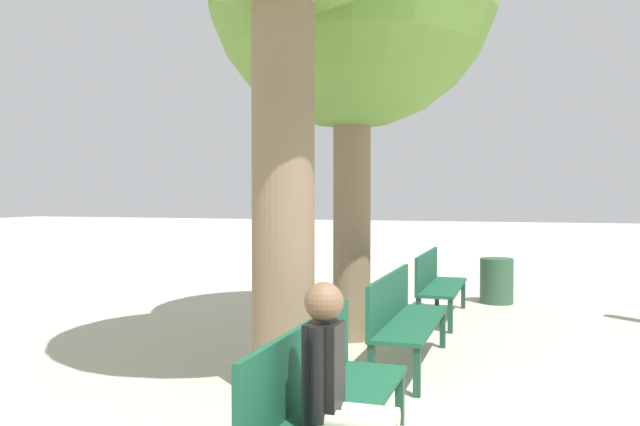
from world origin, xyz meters
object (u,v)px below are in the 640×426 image
object	(u,v)px
bench_row_0	(323,389)
bench_row_1	(402,313)
bench_row_2	(436,280)
person_seated	(344,390)
trash_bin	(497,281)

from	to	relation	value
bench_row_0	bench_row_1	xyz separation A→B (m)	(0.00, 2.59, 0.00)
bench_row_1	bench_row_2	size ratio (longest dim) A/B	1.00
bench_row_0	person_seated	world-z (taller)	person_seated
person_seated	bench_row_0	bearing A→B (deg)	122.41
bench_row_1	person_seated	distance (m)	2.98
bench_row_2	person_seated	bearing A→B (deg)	-87.55
trash_bin	bench_row_2	bearing A→B (deg)	-116.15
bench_row_2	person_seated	xyz separation A→B (m)	(0.24, -5.56, 0.13)
trash_bin	bench_row_0	bearing A→B (deg)	-96.44
bench_row_1	trash_bin	xyz separation A→B (m)	(0.76, 4.14, -0.18)
person_seated	bench_row_2	bearing A→B (deg)	92.45
bench_row_1	person_seated	world-z (taller)	person_seated
bench_row_2	bench_row_0	bearing A→B (deg)	-90.00
bench_row_0	trash_bin	world-z (taller)	bench_row_0
bench_row_0	bench_row_2	xyz separation A→B (m)	(0.00, 5.18, 0.00)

